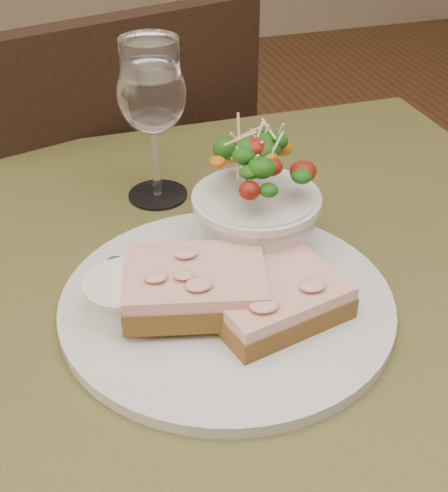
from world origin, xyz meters
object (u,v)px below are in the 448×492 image
object	(u,v)px
cafe_table	(238,374)
sandwich_front	(275,298)
ramekin	(125,295)
wine_glass	(152,98)
dinner_plate	(227,303)
salad_bowl	(257,197)
sandwich_back	(196,285)
chair_far	(111,301)

from	to	relation	value
cafe_table	sandwich_front	size ratio (longest dim) A/B	5.86
ramekin	wine_glass	xyz separation A→B (m)	(0.08, 0.22, 0.09)
dinner_plate	salad_bowl	xyz separation A→B (m)	(0.05, 0.07, 0.07)
dinner_plate	sandwich_back	size ratio (longest dim) A/B	2.14
cafe_table	chair_far	distance (m)	0.71
sandwich_back	ramekin	size ratio (longest dim) A/B	2.14
dinner_plate	salad_bowl	size ratio (longest dim) A/B	2.45
ramekin	salad_bowl	distance (m)	0.16
cafe_table	sandwich_back	world-z (taller)	sandwich_back
chair_far	ramekin	xyz separation A→B (m)	(-0.05, -0.61, 0.49)
chair_far	dinner_plate	distance (m)	0.77
cafe_table	sandwich_back	size ratio (longest dim) A/B	5.50
dinner_plate	ramekin	world-z (taller)	ramekin
dinner_plate	wine_glass	distance (m)	0.25
cafe_table	sandwich_front	world-z (taller)	sandwich_front
wine_glass	sandwich_back	bearing A→B (deg)	-94.02
sandwich_front	wine_glass	distance (m)	0.28
chair_far	ramekin	distance (m)	0.78
cafe_table	ramekin	world-z (taller)	ramekin
wine_glass	dinner_plate	bearing A→B (deg)	-86.28
sandwich_front	wine_glass	world-z (taller)	wine_glass
chair_far	salad_bowl	world-z (taller)	chair_far
chair_far	ramekin	bearing A→B (deg)	69.61
sandwich_front	salad_bowl	size ratio (longest dim) A/B	1.08
sandwich_back	cafe_table	bearing A→B (deg)	31.26
dinner_plate	salad_bowl	bearing A→B (deg)	53.44
dinner_plate	sandwich_front	bearing A→B (deg)	-43.60
dinner_plate	wine_glass	size ratio (longest dim) A/B	1.78
sandwich_front	ramekin	world-z (taller)	ramekin
sandwich_front	dinner_plate	bearing A→B (deg)	122.85
sandwich_back	ramekin	distance (m)	0.06
chair_far	sandwich_front	distance (m)	0.82
ramekin	salad_bowl	size ratio (longest dim) A/B	0.54
dinner_plate	sandwich_front	distance (m)	0.05
dinner_plate	chair_far	bearing A→B (deg)	94.15
wine_glass	salad_bowl	bearing A→B (deg)	-65.63
sandwich_front	wine_glass	size ratio (longest dim) A/B	0.78
dinner_plate	ramekin	bearing A→B (deg)	175.19
chair_far	sandwich_back	distance (m)	0.79
sandwich_front	wine_glass	xyz separation A→B (m)	(-0.05, 0.26, 0.10)
sandwich_front	chair_far	bearing A→B (deg)	83.37
chair_far	ramekin	world-z (taller)	chair_far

